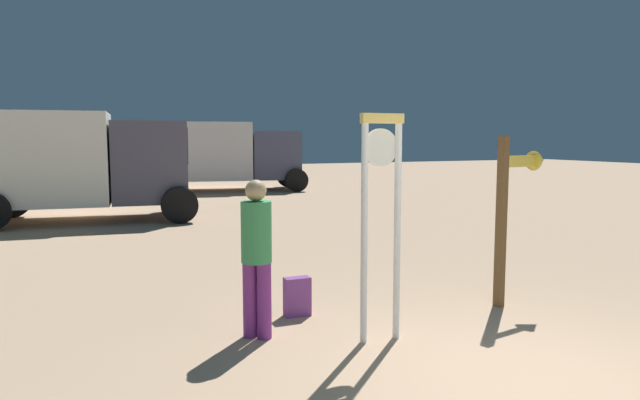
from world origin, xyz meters
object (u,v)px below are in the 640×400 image
Objects in this scene: box_truck_far at (209,153)px; person_near_clock at (257,250)px; arrow_sign at (517,193)px; standing_clock at (381,205)px; backpack at (297,297)px; box_truck_near at (60,161)px.

person_near_clock is at bearing -101.28° from box_truck_far.
person_near_clock is (-3.38, 0.06, -0.47)m from arrow_sign.
backpack is at bearing 113.48° from standing_clock.
person_near_clock is 0.23× the size of box_truck_far.
person_near_clock is 1.10m from backpack.
person_near_clock is at bearing -79.23° from box_truck_near.
box_truck_far is at bearing 89.91° from arrow_sign.
arrow_sign is 17.14m from box_truck_far.
box_truck_far is (0.03, 17.14, 0.10)m from arrow_sign.
standing_clock is 1.37m from person_near_clock.
box_truck_far reaches higher than person_near_clock.
backpack is at bearing -74.92° from box_truck_near.
box_truck_near is 0.86× the size of box_truck_far.
standing_clock is 2.30m from arrow_sign.
standing_clock is at bearing -66.52° from backpack.
arrow_sign reaches higher than backpack.
box_truck_far reaches higher than backpack.
arrow_sign is 4.60× the size of backpack.
box_truck_near is (-5.30, 10.16, 0.12)m from arrow_sign.
person_near_clock is 10.29m from box_truck_near.
backpack is at bearing 167.57° from arrow_sign.
backpack is (-0.48, 1.12, -1.19)m from standing_clock.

